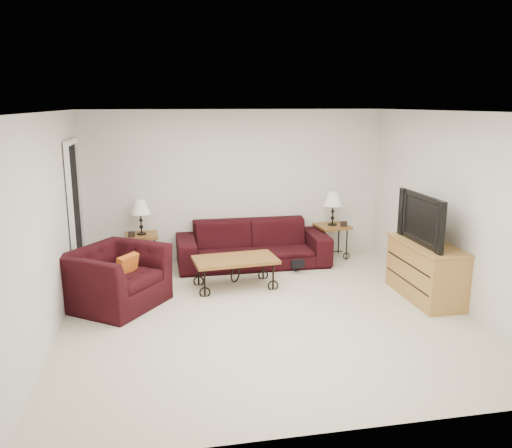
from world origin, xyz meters
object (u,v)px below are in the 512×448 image
(coffee_table, at_px, (235,273))
(backpack, at_px, (296,260))
(lamp_left, at_px, (141,217))
(television, at_px, (428,219))
(side_table_right, at_px, (332,241))
(side_table_left, at_px, (143,251))
(armchair, at_px, (116,278))
(tv_stand, at_px, (426,271))
(lamp_right, at_px, (333,209))
(sofa, at_px, (253,244))

(coffee_table, bearing_deg, backpack, 26.64)
(lamp_left, distance_m, television, 4.32)
(side_table_right, xyz_separation_m, lamp_left, (-3.18, 0.00, 0.55))
(television, bearing_deg, coffee_table, -109.85)
(side_table_left, height_order, lamp_left, lamp_left)
(coffee_table, height_order, armchair, armchair)
(tv_stand, xyz_separation_m, television, (-0.02, -0.00, 0.72))
(lamp_right, bearing_deg, backpack, -140.68)
(tv_stand, bearing_deg, lamp_left, 151.36)
(side_table_left, xyz_separation_m, backpack, (2.37, -0.67, -0.08))
(television, relative_size, backpack, 2.87)
(lamp_left, relative_size, coffee_table, 0.47)
(backpack, bearing_deg, sofa, 140.63)
(side_table_left, distance_m, tv_stand, 4.33)
(side_table_right, bearing_deg, backpack, -140.68)
(side_table_left, bearing_deg, coffee_table, -41.89)
(side_table_left, bearing_deg, lamp_left, 0.00)
(lamp_right, distance_m, television, 2.17)
(sofa, relative_size, lamp_right, 4.31)
(backpack, bearing_deg, television, -45.52)
(coffee_table, bearing_deg, side_table_left, 138.11)
(coffee_table, distance_m, tv_stand, 2.63)
(armchair, height_order, tv_stand, tv_stand)
(lamp_right, relative_size, coffee_table, 0.48)
(television, bearing_deg, armchair, -97.03)
(lamp_right, bearing_deg, side_table_right, 0.00)
(side_table_left, height_order, armchair, armchair)
(sofa, bearing_deg, side_table_left, 174.19)
(sofa, xyz_separation_m, lamp_left, (-1.77, 0.18, 0.48))
(side_table_right, relative_size, tv_stand, 0.44)
(sofa, bearing_deg, backpack, -38.88)
(armchair, xyz_separation_m, backpack, (2.68, 0.91, -0.18))
(side_table_left, xyz_separation_m, coffee_table, (1.33, -1.19, -0.06))
(side_table_right, distance_m, television, 2.31)
(lamp_right, bearing_deg, television, -73.96)
(lamp_left, height_order, armchair, lamp_left)
(lamp_right, relative_size, television, 0.49)
(lamp_right, distance_m, tv_stand, 2.21)
(side_table_right, bearing_deg, television, -73.96)
(coffee_table, relative_size, television, 1.02)
(lamp_left, relative_size, armchair, 0.48)
(side_table_right, relative_size, television, 0.49)
(coffee_table, bearing_deg, side_table_right, 32.64)
(lamp_left, height_order, backpack, lamp_left)
(tv_stand, bearing_deg, side_table_left, 151.36)
(side_table_left, xyz_separation_m, side_table_right, (3.18, 0.00, 0.01))
(lamp_right, bearing_deg, armchair, -155.74)
(side_table_right, xyz_separation_m, television, (0.60, -2.08, 0.82))
(sofa, height_order, armchair, armchair)
(tv_stand, bearing_deg, television, -180.00)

